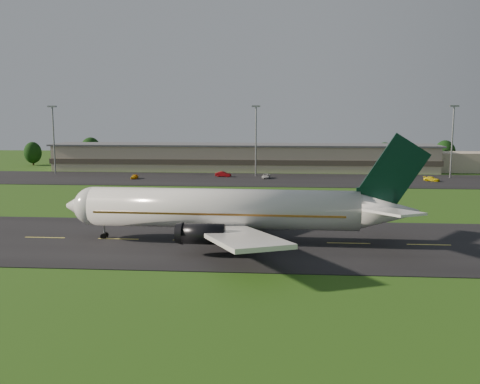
# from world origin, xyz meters

# --- Properties ---
(ground) EXTENTS (360.00, 360.00, 0.00)m
(ground) POSITION_xyz_m (0.00, 0.00, 0.00)
(ground) COLOR #244210
(ground) RESTS_ON ground
(taxiway) EXTENTS (220.00, 30.00, 0.10)m
(taxiway) POSITION_xyz_m (0.00, 0.00, 0.05)
(taxiway) COLOR black
(taxiway) RESTS_ON ground
(apron) EXTENTS (260.00, 30.00, 0.10)m
(apron) POSITION_xyz_m (0.00, 72.00, 0.05)
(apron) COLOR black
(apron) RESTS_ON ground
(airliner) EXTENTS (51.28, 42.17, 15.57)m
(airliner) POSITION_xyz_m (5.12, -0.02, 4.66)
(airliner) COLOR white
(airliner) RESTS_ON ground
(terminal) EXTENTS (145.00, 16.00, 8.40)m
(terminal) POSITION_xyz_m (6.40, 96.18, 3.99)
(terminal) COLOR tan
(terminal) RESTS_ON ground
(light_mast_west) EXTENTS (2.40, 1.20, 20.35)m
(light_mast_west) POSITION_xyz_m (-55.00, 80.00, 12.74)
(light_mast_west) COLOR gray
(light_mast_west) RESTS_ON ground
(light_mast_centre) EXTENTS (2.40, 1.20, 20.35)m
(light_mast_centre) POSITION_xyz_m (5.00, 80.00, 12.74)
(light_mast_centre) COLOR gray
(light_mast_centre) RESTS_ON ground
(light_mast_east) EXTENTS (2.40, 1.20, 20.35)m
(light_mast_east) POSITION_xyz_m (60.00, 80.00, 12.74)
(light_mast_east) COLOR gray
(light_mast_east) RESTS_ON ground
(tree_line) EXTENTS (196.17, 9.64, 9.91)m
(tree_line) POSITION_xyz_m (33.00, 106.51, 4.83)
(tree_line) COLOR black
(tree_line) RESTS_ON ground
(service_vehicle_a) EXTENTS (1.51, 3.57, 1.20)m
(service_vehicle_a) POSITION_xyz_m (-28.24, 70.52, 0.70)
(service_vehicle_a) COLOR #E7A70D
(service_vehicle_a) RESTS_ON apron
(service_vehicle_b) EXTENTS (4.66, 2.14, 1.48)m
(service_vehicle_b) POSITION_xyz_m (-4.21, 77.22, 0.84)
(service_vehicle_b) COLOR maroon
(service_vehicle_b) RESTS_ON apron
(service_vehicle_c) EXTENTS (2.37, 4.51, 1.21)m
(service_vehicle_c) POSITION_xyz_m (8.17, 74.37, 0.71)
(service_vehicle_c) COLOR silver
(service_vehicle_c) RESTS_ON apron
(service_vehicle_d) EXTENTS (4.44, 3.88, 1.23)m
(service_vehicle_d) POSITION_xyz_m (52.61, 71.43, 0.71)
(service_vehicle_d) COLOR yellow
(service_vehicle_d) RESTS_ON apron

